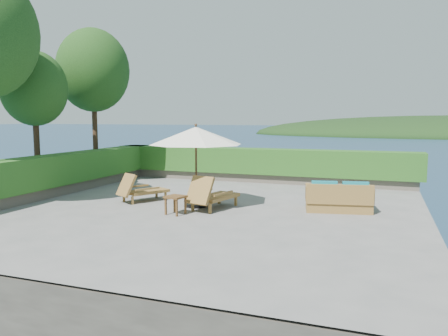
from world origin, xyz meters
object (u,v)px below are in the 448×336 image
(side_table, at_px, (176,199))
(wicker_loveseat, at_px, (338,199))
(patio_umbrella, at_px, (196,137))
(lounge_left, at_px, (141,190))
(lounge_right, at_px, (212,195))

(side_table, height_order, wicker_loveseat, wicker_loveseat)
(patio_umbrella, distance_m, wicker_loveseat, 4.38)
(lounge_left, distance_m, wicker_loveseat, 5.93)
(lounge_left, height_order, lounge_right, lounge_right)
(lounge_right, height_order, side_table, lounge_right)
(wicker_loveseat, bearing_deg, lounge_right, -175.19)
(lounge_right, xyz_separation_m, wicker_loveseat, (3.41, 0.95, -0.08))
(lounge_right, relative_size, side_table, 3.25)
(lounge_left, bearing_deg, side_table, -5.01)
(lounge_left, relative_size, wicker_loveseat, 0.87)
(patio_umbrella, relative_size, side_table, 5.50)
(side_table, distance_m, wicker_loveseat, 4.49)
(patio_umbrella, relative_size, lounge_left, 1.87)
(lounge_left, bearing_deg, lounge_right, 22.37)
(wicker_loveseat, bearing_deg, patio_umbrella, 179.78)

